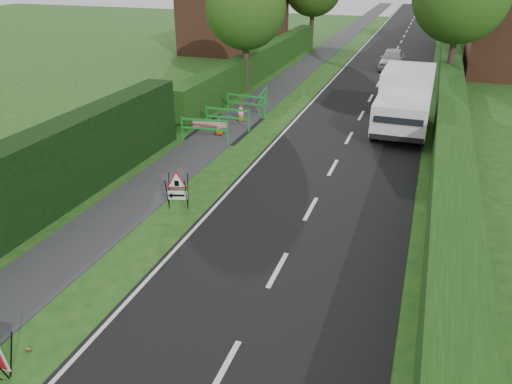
# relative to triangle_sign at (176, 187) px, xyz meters

# --- Properties ---
(ground) EXTENTS (120.00, 120.00, 0.00)m
(ground) POSITION_rel_triangle_sign_xyz_m (1.38, -3.14, -0.75)
(ground) COLOR #184C15
(ground) RESTS_ON ground
(road_surface) EXTENTS (6.00, 90.00, 0.02)m
(road_surface) POSITION_rel_triangle_sign_xyz_m (3.88, 31.86, -0.75)
(road_surface) COLOR black
(road_surface) RESTS_ON ground
(footpath) EXTENTS (2.00, 90.00, 0.02)m
(footpath) POSITION_rel_triangle_sign_xyz_m (-1.62, 31.86, -0.74)
(footpath) COLOR #2D2D30
(footpath) RESTS_ON ground
(hedge_west_near) EXTENTS (1.10, 18.00, 2.50)m
(hedge_west_near) POSITION_rel_triangle_sign_xyz_m (-3.62, -3.14, -0.75)
(hedge_west_near) COLOR black
(hedge_west_near) RESTS_ON ground
(hedge_west_far) EXTENTS (1.00, 24.00, 1.80)m
(hedge_west_far) POSITION_rel_triangle_sign_xyz_m (-3.62, 18.86, -0.75)
(hedge_west_far) COLOR #14380F
(hedge_west_far) RESTS_ON ground
(hedge_east) EXTENTS (1.20, 50.00, 1.50)m
(hedge_east) POSITION_rel_triangle_sign_xyz_m (7.88, 12.86, -0.75)
(hedge_east) COLOR #14380F
(hedge_east) RESTS_ON ground
(house_west) EXTENTS (7.50, 7.40, 7.88)m
(house_west) POSITION_rel_triangle_sign_xyz_m (-8.62, 26.86, 2.15)
(house_west) COLOR brown
(house_west) RESTS_ON ground
(tree_nw) EXTENTS (4.40, 4.40, 6.70)m
(tree_nw) POSITION_rel_triangle_sign_xyz_m (-3.22, 14.86, 3.73)
(tree_nw) COLOR #2D2116
(tree_nw) RESTS_ON ground
(triangle_sign) EXTENTS (0.92, 0.92, 1.08)m
(triangle_sign) POSITION_rel_triangle_sign_xyz_m (0.00, 0.00, 0.00)
(triangle_sign) COLOR black
(triangle_sign) RESTS_ON ground
(works_van) EXTENTS (2.27, 5.63, 2.55)m
(works_van) POSITION_rel_triangle_sign_xyz_m (5.89, 10.43, 0.60)
(works_van) COLOR silver
(works_van) RESTS_ON ground
(traffic_cone_0) EXTENTS (0.38, 0.38, 0.79)m
(traffic_cone_0) POSITION_rel_triangle_sign_xyz_m (6.36, 9.04, -0.36)
(traffic_cone_0) COLOR black
(traffic_cone_0) RESTS_ON ground
(traffic_cone_1) EXTENTS (0.38, 0.38, 0.79)m
(traffic_cone_1) POSITION_rel_triangle_sign_xyz_m (6.01, 9.92, -0.36)
(traffic_cone_1) COLOR black
(traffic_cone_1) RESTS_ON ground
(traffic_cone_2) EXTENTS (0.38, 0.38, 0.79)m
(traffic_cone_2) POSITION_rel_triangle_sign_xyz_m (5.92, 12.60, -0.36)
(traffic_cone_2) COLOR black
(traffic_cone_2) RESTS_ON ground
(traffic_cone_3) EXTENTS (0.38, 0.38, 0.79)m
(traffic_cone_3) POSITION_rel_triangle_sign_xyz_m (-1.58, 7.01, -0.36)
(traffic_cone_3) COLOR black
(traffic_cone_3) RESTS_ON ground
(traffic_cone_4) EXTENTS (0.38, 0.38, 0.79)m
(traffic_cone_4) POSITION_rel_triangle_sign_xyz_m (-1.40, 9.23, -0.36)
(traffic_cone_4) COLOR black
(traffic_cone_4) RESTS_ON ground
(ped_barrier_0) EXTENTS (2.09, 0.57, 1.00)m
(ped_barrier_0) POSITION_rel_triangle_sign_xyz_m (-1.79, 6.00, -0.12)
(ped_barrier_0) COLOR #198C2C
(ped_barrier_0) RESTS_ON ground
(ped_barrier_1) EXTENTS (2.08, 0.47, 1.00)m
(ped_barrier_1) POSITION_rel_triangle_sign_xyz_m (-1.50, 7.80, -0.12)
(ped_barrier_1) COLOR #198C2C
(ped_barrier_1) RESTS_ON ground
(ped_barrier_2) EXTENTS (2.08, 0.55, 1.00)m
(ped_barrier_2) POSITION_rel_triangle_sign_xyz_m (-1.52, 10.25, -0.12)
(ped_barrier_2) COLOR #198C2C
(ped_barrier_2) RESTS_ON ground
(ped_barrier_3) EXTENTS (0.63, 2.09, 1.00)m
(ped_barrier_3) POSITION_rel_triangle_sign_xyz_m (-1.01, 11.32, -0.12)
(ped_barrier_3) COLOR #198C2C
(ped_barrier_3) RESTS_ON ground
(redwhite_plank) EXTENTS (1.48, 0.35, 0.25)m
(redwhite_plank) POSITION_rel_triangle_sign_xyz_m (-1.97, 6.88, -0.75)
(redwhite_plank) COLOR red
(redwhite_plank) RESTS_ON ground
(litter_can) EXTENTS (0.12, 0.07, 0.07)m
(litter_can) POSITION_rel_triangle_sign_xyz_m (0.03, -6.44, -0.75)
(litter_can) COLOR #BF7F4C
(litter_can) RESTS_ON ground
(hatchback_car) EXTENTS (1.59, 3.91, 1.33)m
(hatchback_car) POSITION_rel_triangle_sign_xyz_m (4.18, 23.86, -0.09)
(hatchback_car) COLOR silver
(hatchback_car) RESTS_ON ground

